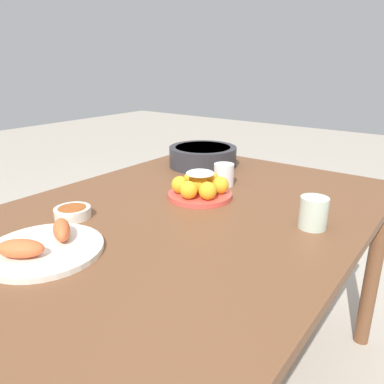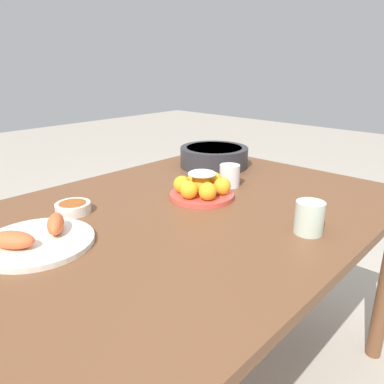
{
  "view_description": "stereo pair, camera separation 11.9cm",
  "coord_description": "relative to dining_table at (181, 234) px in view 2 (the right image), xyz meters",
  "views": [
    {
      "loc": [
        -0.84,
        -0.66,
        1.15
      ],
      "look_at": [
        0.06,
        0.01,
        0.76
      ],
      "focal_mm": 35.0,
      "sensor_mm": 36.0,
      "label": 1
    },
    {
      "loc": [
        -0.76,
        -0.75,
        1.15
      ],
      "look_at": [
        0.06,
        0.01,
        0.76
      ],
      "focal_mm": 35.0,
      "sensor_mm": 36.0,
      "label": 2
    }
  ],
  "objects": [
    {
      "name": "dining_table",
      "position": [
        0.0,
        0.0,
        0.0
      ],
      "size": [
        1.43,
        1.01,
        0.72
      ],
      "color": "brown",
      "rests_on": "ground_plane"
    },
    {
      "name": "cake_plate",
      "position": [
        0.13,
        0.03,
        0.12
      ],
      "size": [
        0.22,
        0.22,
        0.09
      ],
      "color": "#E04C42",
      "rests_on": "dining_table"
    },
    {
      "name": "serving_bowl",
      "position": [
        0.46,
        0.25,
        0.13
      ],
      "size": [
        0.29,
        0.29,
        0.09
      ],
      "color": "#2D2D33",
      "rests_on": "dining_table"
    },
    {
      "name": "sauce_bowl",
      "position": [
        -0.24,
        0.23,
        0.1
      ],
      "size": [
        0.11,
        0.11,
        0.03
      ],
      "color": "silver",
      "rests_on": "dining_table"
    },
    {
      "name": "seafood_platter",
      "position": [
        -0.41,
        0.1,
        0.1
      ],
      "size": [
        0.28,
        0.28,
        0.06
      ],
      "color": "silver",
      "rests_on": "dining_table"
    },
    {
      "name": "cup_near",
      "position": [
        0.12,
        -0.36,
        0.13
      ],
      "size": [
        0.08,
        0.08,
        0.09
      ],
      "color": "beige",
      "rests_on": "dining_table"
    },
    {
      "name": "cup_far",
      "position": [
        0.29,
        0.04,
        0.12
      ],
      "size": [
        0.07,
        0.07,
        0.08
      ],
      "color": "white",
      "rests_on": "dining_table"
    }
  ]
}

